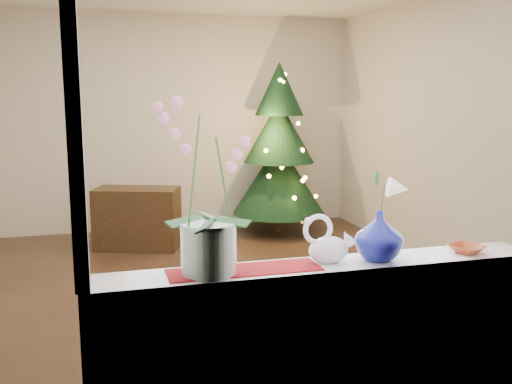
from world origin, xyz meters
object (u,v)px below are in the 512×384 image
(blue_vase, at_px, (379,232))
(amber_dish, at_px, (467,250))
(swan, at_px, (329,240))
(paperweight, at_px, (377,254))
(side_table, at_px, (137,218))
(xmas_tree, at_px, (279,149))
(orchid_pot, at_px, (208,188))

(blue_vase, height_order, amber_dish, blue_vase)
(swan, relative_size, amber_dish, 1.87)
(swan, bearing_deg, paperweight, 4.11)
(blue_vase, bearing_deg, side_table, 102.66)
(swan, height_order, paperweight, swan)
(side_table, bearing_deg, amber_dish, -51.36)
(paperweight, bearing_deg, side_table, 102.33)
(amber_dish, bearing_deg, blue_vase, 178.54)
(amber_dish, xyz_separation_m, side_table, (-1.38, 3.98, -0.60))
(swan, relative_size, blue_vase, 0.96)
(amber_dish, bearing_deg, paperweight, -178.61)
(swan, distance_m, blue_vase, 0.25)
(swan, distance_m, xmas_tree, 4.41)
(blue_vase, xyz_separation_m, side_table, (-0.89, 3.97, -0.72))
(side_table, bearing_deg, xmas_tree, 29.82)
(swan, xyz_separation_m, xmas_tree, (1.12, 4.27, 0.02))
(orchid_pot, bearing_deg, swan, 1.68)
(xmas_tree, bearing_deg, swan, -104.73)
(xmas_tree, height_order, side_table, xmas_tree)
(blue_vase, bearing_deg, xmas_tree, 78.52)
(amber_dish, relative_size, xmas_tree, 0.07)
(swan, height_order, xmas_tree, xmas_tree)
(blue_vase, relative_size, amber_dish, 1.95)
(xmas_tree, relative_size, side_table, 2.31)
(orchid_pot, bearing_deg, blue_vase, -0.13)
(paperweight, distance_m, xmas_tree, 4.40)
(orchid_pot, distance_m, xmas_tree, 4.62)
(amber_dish, relative_size, side_table, 0.16)
(orchid_pot, xyz_separation_m, blue_vase, (0.83, -0.00, -0.25))
(orchid_pot, distance_m, paperweight, 0.88)
(swan, relative_size, paperweight, 3.73)
(paperweight, height_order, amber_dish, paperweight)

